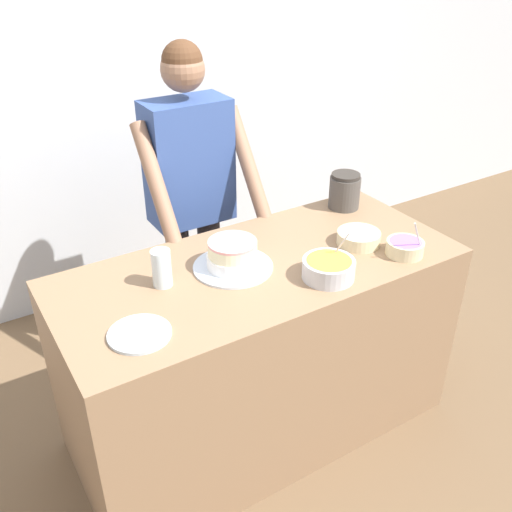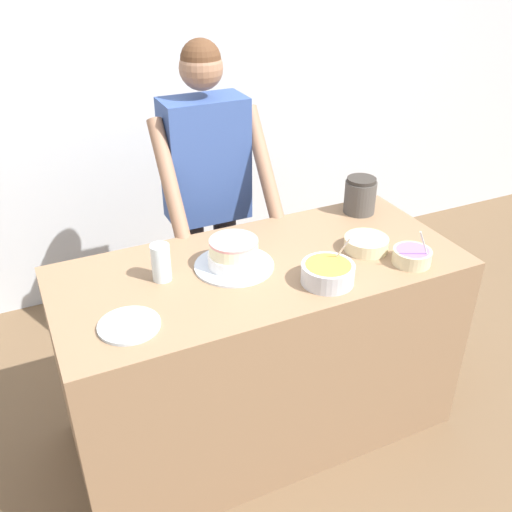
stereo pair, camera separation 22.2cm
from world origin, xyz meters
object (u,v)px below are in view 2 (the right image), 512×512
object	(u,v)px
person_baker	(207,180)
stoneware_jar	(360,195)
cake	(234,255)
drinking_glass	(161,262)
frosting_bowl_white	(366,243)
ceramic_plate	(129,325)
frosting_bowl_orange	(328,272)
frosting_bowl_purple	(412,256)

from	to	relation	value
person_baker	stoneware_jar	distance (m)	0.75
cake	drinking_glass	xyz separation A→B (m)	(-0.29, 0.03, 0.02)
frosting_bowl_white	ceramic_plate	xyz separation A→B (m)	(-1.04, -0.11, -0.03)
cake	frosting_bowl_white	bearing A→B (deg)	-10.89
frosting_bowl_white	stoneware_jar	size ratio (longest dim) A/B	1.08
frosting_bowl_orange	ceramic_plate	distance (m)	0.76
cake	frosting_bowl_orange	bearing A→B (deg)	-42.51
person_baker	ceramic_plate	distance (m)	1.06
drinking_glass	person_baker	bearing A→B (deg)	55.47
frosting_bowl_white	frosting_bowl_orange	size ratio (longest dim) A/B	0.91
frosting_bowl_purple	stoneware_jar	xyz separation A→B (m)	(0.08, 0.49, 0.05)
drinking_glass	ceramic_plate	xyz separation A→B (m)	(-0.19, -0.25, -0.07)
frosting_bowl_purple	drinking_glass	world-z (taller)	frosting_bowl_purple
frosting_bowl_purple	drinking_glass	bearing A→B (deg)	161.88
frosting_bowl_purple	ceramic_plate	size ratio (longest dim) A/B	0.85
drinking_glass	ceramic_plate	bearing A→B (deg)	-128.11
ceramic_plate	stoneware_jar	bearing A→B (deg)	19.29
frosting_bowl_white	ceramic_plate	size ratio (longest dim) A/B	0.86
stoneware_jar	frosting_bowl_orange	bearing A→B (deg)	-134.40
drinking_glass	frosting_bowl_purple	bearing A→B (deg)	-18.12
cake	frosting_bowl_white	distance (m)	0.57
frosting_bowl_white	stoneware_jar	world-z (taller)	stoneware_jar
person_baker	drinking_glass	world-z (taller)	person_baker
ceramic_plate	frosting_bowl_white	bearing A→B (deg)	5.82
person_baker	drinking_glass	size ratio (longest dim) A/B	11.11
cake	stoneware_jar	distance (m)	0.77
drinking_glass	ceramic_plate	distance (m)	0.32
frosting_bowl_purple	stoneware_jar	distance (m)	0.50
person_baker	stoneware_jar	size ratio (longest dim) A/B	9.60
person_baker	cake	bearing A→B (deg)	-101.72
frosting_bowl_white	frosting_bowl_purple	size ratio (longest dim) A/B	1.02
person_baker	ceramic_plate	world-z (taller)	person_baker
frosting_bowl_orange	drinking_glass	size ratio (longest dim) A/B	1.38
stoneware_jar	ceramic_plate	bearing A→B (deg)	-160.71
ceramic_plate	frosting_bowl_purple	bearing A→B (deg)	-3.27
person_baker	frosting_bowl_purple	distance (m)	1.07
frosting_bowl_purple	stoneware_jar	world-z (taller)	frosting_bowl_purple
ceramic_plate	frosting_bowl_orange	bearing A→B (deg)	-3.22
frosting_bowl_white	ceramic_plate	world-z (taller)	frosting_bowl_white
frosting_bowl_orange	ceramic_plate	xyz separation A→B (m)	(-0.76, 0.04, -0.04)
cake	frosting_bowl_white	xyz separation A→B (m)	(0.56, -0.11, -0.02)
cake	frosting_bowl_purple	size ratio (longest dim) A/B	1.76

